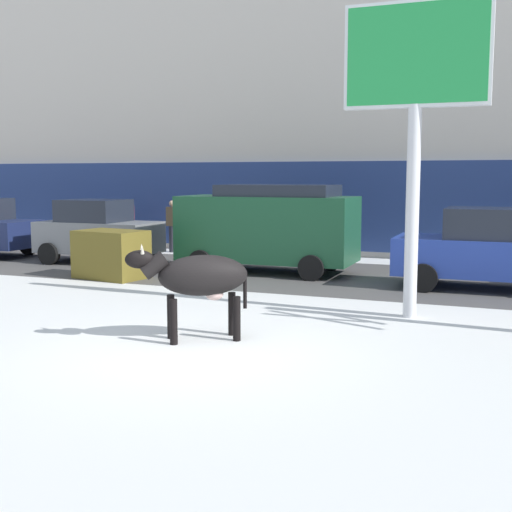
# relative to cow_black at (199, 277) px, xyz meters

# --- Properties ---
(ground_plane) EXTENTS (120.00, 120.00, 0.00)m
(ground_plane) POSITION_rel_cow_black_xyz_m (0.25, -0.68, -0.99)
(ground_plane) COLOR white
(road_strip) EXTENTS (60.00, 5.60, 0.01)m
(road_strip) POSITION_rel_cow_black_xyz_m (0.25, 7.04, -0.99)
(road_strip) COLOR #514F4C
(road_strip) RESTS_ON ground
(building_facade) EXTENTS (44.00, 6.10, 13.00)m
(building_facade) POSITION_rel_cow_black_xyz_m (0.25, 14.29, 5.49)
(building_facade) COLOR beige
(building_facade) RESTS_ON ground
(cow_black) EXTENTS (1.79, 1.42, 1.54)m
(cow_black) POSITION_rel_cow_black_xyz_m (0.00, 0.00, 0.00)
(cow_black) COLOR black
(cow_black) RESTS_ON ground
(billboard) EXTENTS (2.52, 0.24, 5.56)m
(billboard) POSITION_rel_cow_black_xyz_m (2.81, 2.91, 3.32)
(billboard) COLOR silver
(billboard) RESTS_ON ground
(car_grey_hatchback) EXTENTS (3.51, 1.94, 1.86)m
(car_grey_hatchback) POSITION_rel_cow_black_xyz_m (-6.84, 7.16, -0.07)
(car_grey_hatchback) COLOR slate
(car_grey_hatchback) RESTS_ON ground
(car_darkgreen_van) EXTENTS (4.61, 2.14, 2.32)m
(car_darkgreen_van) POSITION_rel_cow_black_xyz_m (-1.52, 7.19, 0.25)
(car_darkgreen_van) COLOR #194C2D
(car_darkgreen_van) RESTS_ON ground
(car_blue_sedan) EXTENTS (4.21, 2.00, 1.84)m
(car_blue_sedan) POSITION_rel_cow_black_xyz_m (4.06, 6.51, -0.09)
(car_blue_sedan) COLOR #233D9E
(car_blue_sedan) RESTS_ON ground
(pedestrian_near_billboard) EXTENTS (0.36, 0.24, 1.73)m
(pedestrian_near_billboard) POSITION_rel_cow_black_xyz_m (-6.15, 10.41, -0.11)
(pedestrian_near_billboard) COLOR #282833
(pedestrian_near_billboard) RESTS_ON ground
(pedestrian_by_cars) EXTENTS (0.36, 0.24, 1.73)m
(pedestrian_by_cars) POSITION_rel_cow_black_xyz_m (-7.86, 10.41, -0.11)
(pedestrian_by_cars) COLOR #282833
(pedestrian_by_cars) RESTS_ON ground
(pedestrian_far_left) EXTENTS (0.36, 0.24, 1.73)m
(pedestrian_far_left) POSITION_rel_cow_black_xyz_m (-2.48, 10.41, -0.11)
(pedestrian_far_left) COLOR #282833
(pedestrian_far_left) RESTS_ON ground
(dumpster) EXTENTS (1.86, 1.36, 1.20)m
(dumpster) POSITION_rel_cow_black_xyz_m (-4.83, 4.83, -0.39)
(dumpster) COLOR brown
(dumpster) RESTS_ON ground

